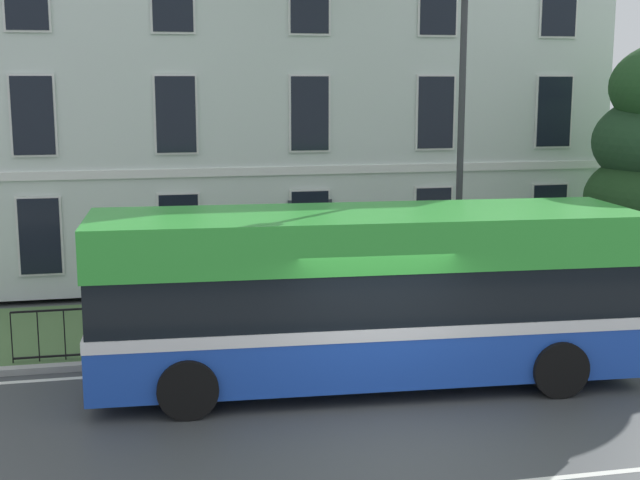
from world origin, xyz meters
The scene contains 5 objects.
ground_plane centered at (0.00, 0.80, -0.02)m, with size 60.00×56.00×0.18m.
georgian_townhouse centered at (0.54, 13.72, 5.60)m, with size 16.34×9.24×10.91m.
iron_verge_railing centered at (0.54, 4.40, 0.62)m, with size 13.03×0.04×0.97m.
single_decker_bus centered at (0.15, 2.39, 1.59)m, with size 9.43×3.07×3.01m.
street_lamp_post centered at (3.01, 5.48, 4.16)m, with size 0.36×0.24×7.09m.
Camera 1 is at (-3.68, -11.73, 5.18)m, focal length 49.04 mm.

